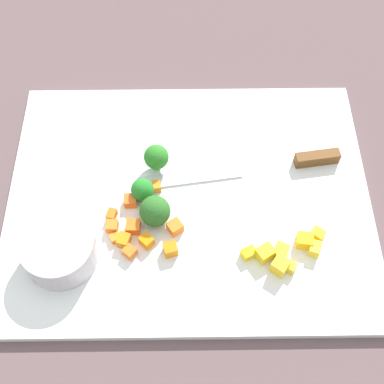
# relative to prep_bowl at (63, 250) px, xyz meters

# --- Properties ---
(ground_plane) EXTENTS (4.00, 4.00, 0.00)m
(ground_plane) POSITION_rel_prep_bowl_xyz_m (-0.16, -0.09, -0.03)
(ground_plane) COLOR #5C494C
(cutting_board) EXTENTS (0.50, 0.39, 0.01)m
(cutting_board) POSITION_rel_prep_bowl_xyz_m (-0.16, -0.09, -0.03)
(cutting_board) COLOR white
(cutting_board) RESTS_ON ground_plane
(prep_bowl) EXTENTS (0.09, 0.09, 0.04)m
(prep_bowl) POSITION_rel_prep_bowl_xyz_m (0.00, 0.00, 0.00)
(prep_bowl) COLOR #BBB3B8
(prep_bowl) RESTS_ON cutting_board
(chef_knife) EXTENTS (0.29, 0.06, 0.02)m
(chef_knife) POSITION_rel_prep_bowl_xyz_m (-0.28, -0.14, -0.02)
(chef_knife) COLOR silver
(chef_knife) RESTS_ON cutting_board
(carrot_dice_0) EXTENTS (0.01, 0.02, 0.01)m
(carrot_dice_0) POSITION_rel_prep_bowl_xyz_m (-0.12, -0.10, -0.02)
(carrot_dice_0) COLOR orange
(carrot_dice_0) RESTS_ON cutting_board
(carrot_dice_1) EXTENTS (0.02, 0.02, 0.01)m
(carrot_dice_1) POSITION_rel_prep_bowl_xyz_m (-0.06, -0.04, -0.02)
(carrot_dice_1) COLOR orange
(carrot_dice_1) RESTS_ON cutting_board
(carrot_dice_2) EXTENTS (0.02, 0.02, 0.01)m
(carrot_dice_2) POSITION_rel_prep_bowl_xyz_m (-0.07, -0.02, -0.02)
(carrot_dice_2) COLOR orange
(carrot_dice_2) RESTS_ON cutting_board
(carrot_dice_3) EXTENTS (0.02, 0.02, 0.02)m
(carrot_dice_3) POSITION_rel_prep_bowl_xyz_m (-0.11, -0.02, -0.01)
(carrot_dice_3) COLOR orange
(carrot_dice_3) RESTS_ON cutting_board
(carrot_dice_4) EXTENTS (0.02, 0.02, 0.01)m
(carrot_dice_4) POSITION_rel_prep_bowl_xyz_m (-0.08, -0.02, -0.01)
(carrot_dice_4) COLOR orange
(carrot_dice_4) RESTS_ON cutting_board
(carrot_dice_5) EXTENTS (0.02, 0.02, 0.02)m
(carrot_dice_5) POSITION_rel_prep_bowl_xyz_m (-0.14, -0.01, -0.01)
(carrot_dice_5) COLOR orange
(carrot_dice_5) RESTS_ON cutting_board
(carrot_dice_6) EXTENTS (0.02, 0.02, 0.01)m
(carrot_dice_6) POSITION_rel_prep_bowl_xyz_m (-0.11, -0.06, -0.02)
(carrot_dice_6) COLOR orange
(carrot_dice_6) RESTS_ON cutting_board
(carrot_dice_7) EXTENTS (0.02, 0.02, 0.01)m
(carrot_dice_7) POSITION_rel_prep_bowl_xyz_m (-0.14, -0.04, -0.01)
(carrot_dice_7) COLOR orange
(carrot_dice_7) RESTS_ON cutting_board
(carrot_dice_8) EXTENTS (0.02, 0.02, 0.01)m
(carrot_dice_8) POSITION_rel_prep_bowl_xyz_m (-0.06, -0.06, -0.02)
(carrot_dice_8) COLOR orange
(carrot_dice_8) RESTS_ON cutting_board
(carrot_dice_9) EXTENTS (0.02, 0.02, 0.01)m
(carrot_dice_9) POSITION_rel_prep_bowl_xyz_m (-0.09, -0.04, -0.01)
(carrot_dice_9) COLOR orange
(carrot_dice_9) RESTS_ON cutting_board
(carrot_dice_10) EXTENTS (0.02, 0.02, 0.01)m
(carrot_dice_10) POSITION_rel_prep_bowl_xyz_m (-0.08, -0.08, -0.02)
(carrot_dice_10) COLOR orange
(carrot_dice_10) RESTS_ON cutting_board
(carrot_dice_11) EXTENTS (0.02, 0.02, 0.01)m
(carrot_dice_11) POSITION_rel_prep_bowl_xyz_m (-0.09, -0.00, -0.02)
(carrot_dice_11) COLOR orange
(carrot_dice_11) RESTS_ON cutting_board
(pepper_dice_0) EXTENTS (0.02, 0.02, 0.01)m
(pepper_dice_0) POSITION_rel_prep_bowl_xyz_m (-0.29, 0.02, -0.02)
(pepper_dice_0) COLOR yellow
(pepper_dice_0) RESTS_ON cutting_board
(pepper_dice_1) EXTENTS (0.03, 0.03, 0.02)m
(pepper_dice_1) POSITION_rel_prep_bowl_xyz_m (-0.26, 0.00, -0.01)
(pepper_dice_1) COLOR yellow
(pepper_dice_1) RESTS_ON cutting_board
(pepper_dice_2) EXTENTS (0.02, 0.02, 0.01)m
(pepper_dice_2) POSITION_rel_prep_bowl_xyz_m (-0.33, -0.03, -0.02)
(pepper_dice_2) COLOR yellow
(pepper_dice_2) RESTS_ON cutting_board
(pepper_dice_3) EXTENTS (0.02, 0.02, 0.02)m
(pepper_dice_3) POSITION_rel_prep_bowl_xyz_m (-0.32, -0.00, -0.01)
(pepper_dice_3) COLOR yellow
(pepper_dice_3) RESTS_ON cutting_board
(pepper_dice_4) EXTENTS (0.02, 0.03, 0.01)m
(pepper_dice_4) POSITION_rel_prep_bowl_xyz_m (-0.28, -0.00, -0.01)
(pepper_dice_4) COLOR yellow
(pepper_dice_4) RESTS_ON cutting_board
(pepper_dice_5) EXTENTS (0.02, 0.02, 0.02)m
(pepper_dice_5) POSITION_rel_prep_bowl_xyz_m (-0.31, -0.02, -0.01)
(pepper_dice_5) COLOR yellow
(pepper_dice_5) RESTS_ON cutting_board
(pepper_dice_6) EXTENTS (0.02, 0.02, 0.01)m
(pepper_dice_6) POSITION_rel_prep_bowl_xyz_m (-0.24, 0.00, -0.02)
(pepper_dice_6) COLOR yellow
(pepper_dice_6) RESTS_ON cutting_board
(pepper_dice_7) EXTENTS (0.03, 0.03, 0.02)m
(pepper_dice_7) POSITION_rel_prep_bowl_xyz_m (-0.28, 0.02, -0.01)
(pepper_dice_7) COLOR yellow
(pepper_dice_7) RESTS_ON cutting_board
(broccoli_floret_0) EXTENTS (0.04, 0.04, 0.04)m
(broccoli_floret_0) POSITION_rel_prep_bowl_xyz_m (-0.12, -0.05, -0.00)
(broccoli_floret_0) COLOR #86C167
(broccoli_floret_0) RESTS_ON cutting_board
(broccoli_floret_1) EXTENTS (0.03, 0.03, 0.03)m
(broccoli_floret_1) POSITION_rel_prep_bowl_xyz_m (-0.10, -0.09, -0.01)
(broccoli_floret_1) COLOR #8CBB56
(broccoli_floret_1) RESTS_ON cutting_board
(broccoli_floret_2) EXTENTS (0.03, 0.03, 0.04)m
(broccoli_floret_2) POSITION_rel_prep_bowl_xyz_m (-0.12, -0.14, 0.00)
(broccoli_floret_2) COLOR #80AF62
(broccoli_floret_2) RESTS_ON cutting_board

